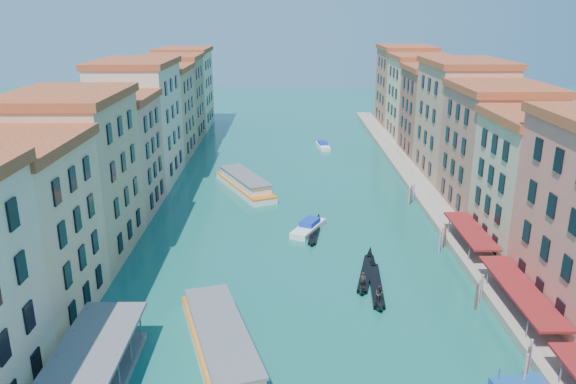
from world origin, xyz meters
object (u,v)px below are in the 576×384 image
(vaporetto_stop, at_px, (90,379))
(gondola_right, at_px, (376,284))
(vaporetto_near, at_px, (222,344))
(gondola_fore, at_px, (366,272))
(vaporetto_far, at_px, (245,183))

(vaporetto_stop, distance_m, gondola_right, 30.74)
(vaporetto_near, relative_size, gondola_right, 1.50)
(gondola_fore, bearing_deg, vaporetto_near, -120.07)
(vaporetto_near, bearing_deg, vaporetto_stop, -169.67)
(vaporetto_near, distance_m, gondola_fore, 21.59)
(vaporetto_stop, bearing_deg, vaporetto_near, 27.57)
(gondola_right, bearing_deg, vaporetto_far, 119.91)
(vaporetto_near, height_order, gondola_right, vaporetto_near)
(vaporetto_near, relative_size, vaporetto_far, 1.10)
(vaporetto_far, height_order, gondola_right, vaporetto_far)
(vaporetto_stop, relative_size, vaporetto_far, 0.92)
(vaporetto_stop, distance_m, vaporetto_near, 11.00)
(vaporetto_far, bearing_deg, vaporetto_near, -113.81)
(vaporetto_far, height_order, gondola_fore, vaporetto_far)
(gondola_fore, bearing_deg, vaporetto_stop, -126.53)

